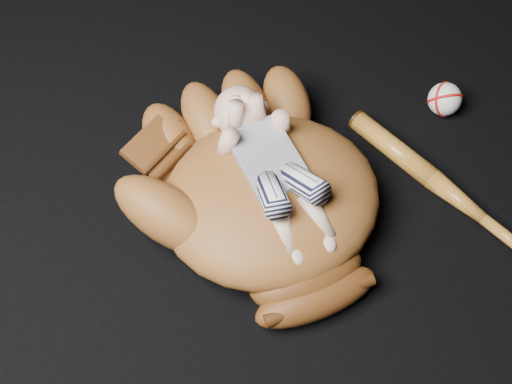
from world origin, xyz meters
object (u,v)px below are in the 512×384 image
baseball_bat (443,187)px  baseball (445,99)px  baseball_glove (270,191)px  newborn_baby (274,169)px

baseball_bat → baseball: (0.10, 0.19, 0.01)m
baseball_bat → baseball_glove: bearing=171.2°
newborn_baby → baseball_bat: size_ratio=0.80×
baseball_glove → baseball: baseball_glove is taller
newborn_baby → baseball_bat: bearing=-16.7°
newborn_baby → baseball_glove: bearing=-140.5°
newborn_baby → baseball: (0.41, 0.13, -0.10)m
newborn_baby → baseball_bat: (0.31, -0.06, -0.11)m
baseball_bat → newborn_baby: bearing=169.3°
newborn_baby → baseball_bat: 0.34m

